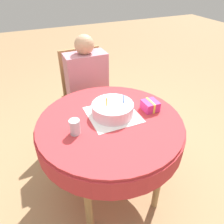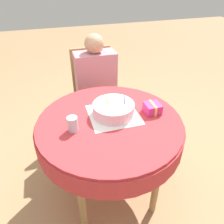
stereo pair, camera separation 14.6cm
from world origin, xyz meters
The scene contains 8 objects.
ground_plane centered at (0.00, 0.00, 0.00)m, with size 12.00×12.00×0.00m, color #A37F56.
dining_table centered at (0.00, 0.00, 0.66)m, with size 1.00×1.00×0.75m.
chair centered at (0.08, 0.82, 0.51)m, with size 0.45×0.45×0.95m.
person centered at (0.08, 0.72, 0.68)m, with size 0.38×0.29×1.13m.
napkin centered at (0.04, 0.06, 0.75)m, with size 0.34×0.34×0.00m.
birthday_cake centered at (0.04, 0.06, 0.80)m, with size 0.29×0.29×0.14m.
drinking_glass centered at (-0.25, -0.04, 0.80)m, with size 0.07×0.07×0.10m.
gift_box centered at (0.32, 0.01, 0.79)m, with size 0.11×0.11×0.07m.
Camera 2 is at (-0.32, -1.14, 1.63)m, focal length 35.00 mm.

